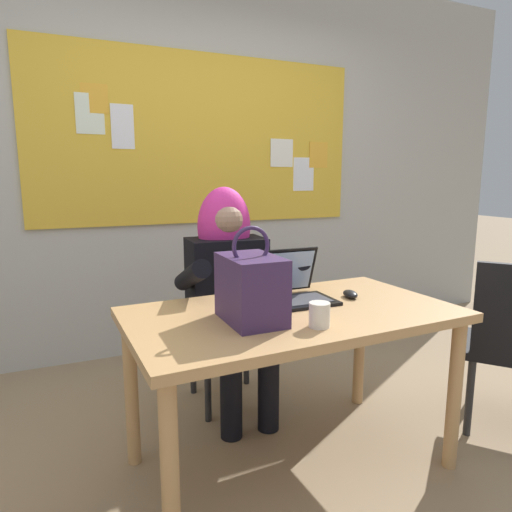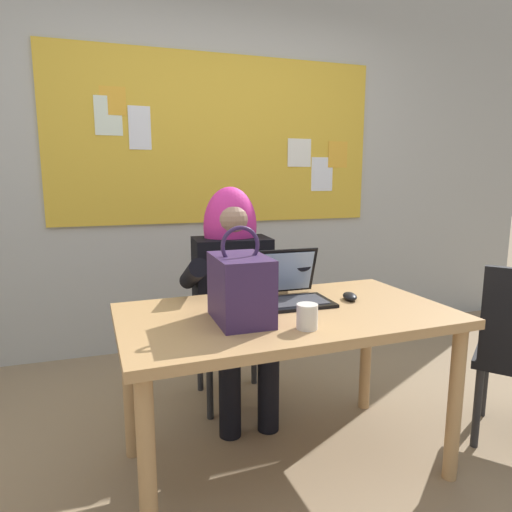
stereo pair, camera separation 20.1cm
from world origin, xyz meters
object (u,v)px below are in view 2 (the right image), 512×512
Objects in this scene: chair_at_desk at (230,315)px; computer_mouse at (350,296)px; desk_main at (286,331)px; coffee_mug at (307,317)px; laptop at (292,290)px; handbag at (241,288)px; person_costumed at (235,281)px.

computer_mouse is at bearing 32.60° from chair_at_desk.
coffee_mug reaches higher than desk_main.
computer_mouse is at bearing -15.53° from laptop.
chair_at_desk is 0.82m from computer_mouse.
desk_main is at bearing 6.24° from chair_at_desk.
chair_at_desk is at bearing 103.10° from laptop.
coffee_mug is at bearing -126.55° from computer_mouse.
handbag is at bearing 140.81° from coffee_mug.
desk_main is 3.74× the size of handbag.
coffee_mug is at bearing -104.22° from laptop.
coffee_mug is (0.04, -0.85, 0.05)m from person_costumed.
laptop is 0.81× the size of handbag.
person_costumed is at bearing 92.80° from coffee_mug.
desk_main is at bearing 7.77° from person_costumed.
chair_at_desk is 0.68m from laptop.
computer_mouse is 0.59m from handbag.
person_costumed is (-0.01, -0.13, 0.23)m from chair_at_desk.
laptop is 2.95× the size of computer_mouse.
person_costumed reaches higher than desk_main.
handbag reaches higher than desk_main.
desk_main is 1.15× the size of person_costumed.
computer_mouse is 0.28× the size of handbag.
coffee_mug is at bearing -93.12° from desk_main.
handbag is at bearing -11.02° from person_costumed.
chair_at_desk is at bearing 133.33° from computer_mouse.
handbag is at bearing -9.50° from chair_at_desk.
desk_main is at bearing -155.31° from computer_mouse.
person_costumed is at bearing 107.10° from laptop.
coffee_mug is (-0.10, -0.37, -0.00)m from laptop.
person_costumed is 0.68m from computer_mouse.
handbag is at bearing -153.66° from computer_mouse.
coffee_mug is at bearing 5.57° from person_costumed.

